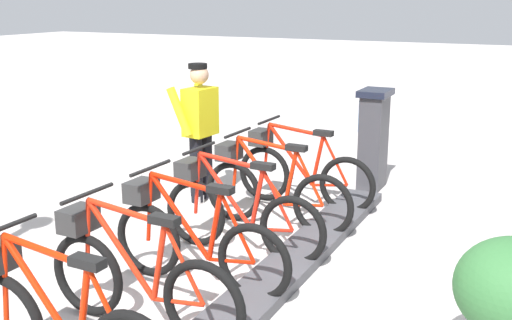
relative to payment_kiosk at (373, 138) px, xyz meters
name	(u,v)px	position (x,y,z in m)	size (l,w,h in m)	color
ground_plane	(268,291)	(-0.05, 3.27, -0.67)	(60.00, 60.00, 0.00)	#BEB6B3
dock_rail_base	(268,285)	(-0.05, 3.27, -0.62)	(0.44, 5.55, 0.10)	#47474C
payment_kiosk	(373,138)	(0.00, 0.00, 0.00)	(0.36, 0.52, 1.28)	#38383D
bike_docked_0	(299,171)	(0.57, 1.09, -0.24)	(1.72, 0.54, 1.02)	black
bike_docked_1	(270,189)	(0.57, 1.88, -0.24)	(1.72, 0.54, 1.02)	black
bike_docked_2	(235,211)	(0.57, 2.67, -0.24)	(1.72, 0.54, 1.02)	black
bike_docked_3	(191,239)	(0.57, 3.47, -0.24)	(1.72, 0.54, 1.02)	black
bike_docked_4	(134,275)	(0.57, 4.26, -0.24)	(1.72, 0.54, 1.02)	black
worker_near_rack	(200,128)	(1.69, 1.44, 0.24)	(0.50, 0.65, 1.66)	white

